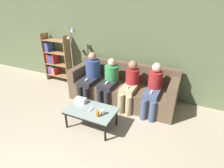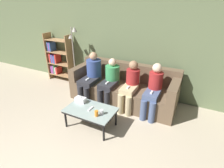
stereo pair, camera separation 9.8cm
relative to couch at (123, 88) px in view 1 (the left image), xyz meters
The scene contains 13 objects.
wall_back 1.11m from the couch, 90.00° to the left, with size 12.00×0.06×2.60m.
couch is the anchor object (origin of this frame).
coffee_table 1.21m from the couch, 97.93° to the right, with size 0.94×0.59×0.39m.
cup_near_left 1.34m from the couch, 87.87° to the right, with size 0.07×0.07×0.11m.
cup_near_right 1.25m from the couch, 85.32° to the right, with size 0.07×0.07×0.09m.
tissue_box 1.18m from the couch, 114.60° to the right, with size 0.22×0.12×0.13m.
game_remote 1.22m from the couch, 97.93° to the right, with size 0.04×0.15×0.02m.
bookshelf 2.36m from the couch, behind, with size 0.83×0.32×1.41m.
standing_lamp 1.70m from the couch, behind, with size 0.31×0.26×1.66m.
seated_person_left_end 0.85m from the couch, 163.63° to the right, with size 0.36×0.74×1.15m.
seated_person_mid_left 0.43m from the couch, 137.88° to the right, with size 0.33×0.68×1.07m.
seated_person_mid_right 0.43m from the couch, 42.96° to the right, with size 0.31×0.65×1.09m.
seated_person_right_end 0.84m from the couch, 17.23° to the right, with size 0.31×0.65×1.11m.
Camera 1 is at (1.37, -0.39, 2.24)m, focal length 28.00 mm.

